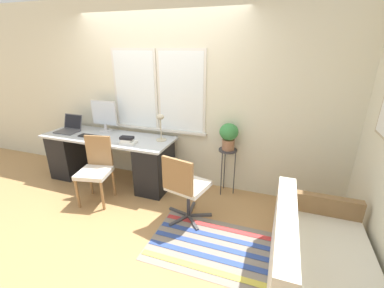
{
  "coord_description": "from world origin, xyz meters",
  "views": [
    {
      "loc": [
        1.72,
        -2.71,
        2.04
      ],
      "look_at": [
        0.7,
        0.17,
        0.87
      ],
      "focal_mm": 24.0,
      "sensor_mm": 36.0,
      "label": 1
    }
  ],
  "objects_px": {
    "keyboard": "(91,136)",
    "couch_loveseat": "(316,273)",
    "desk_lamp": "(160,123)",
    "plant_stand": "(228,155)",
    "book_stack": "(128,141)",
    "office_chair_swivel": "(185,186)",
    "laptop": "(69,128)",
    "monitor": "(104,115)",
    "desk_chair_wooden": "(96,168)",
    "mouse": "(106,138)",
    "potted_plant": "(229,135)"
  },
  "relations": [
    {
      "from": "keyboard",
      "to": "couch_loveseat",
      "type": "xyz_separation_m",
      "value": [
        3.1,
        -1.08,
        -0.49
      ]
    },
    {
      "from": "desk_lamp",
      "to": "couch_loveseat",
      "type": "bearing_deg",
      "value": -32.66
    },
    {
      "from": "desk_lamp",
      "to": "plant_stand",
      "type": "distance_m",
      "value": 1.06
    },
    {
      "from": "book_stack",
      "to": "office_chair_swivel",
      "type": "xyz_separation_m",
      "value": [
        1.01,
        -0.39,
        -0.32
      ]
    },
    {
      "from": "laptop",
      "to": "office_chair_swivel",
      "type": "xyz_separation_m",
      "value": [
        2.21,
        -0.56,
        -0.33
      ]
    },
    {
      "from": "monitor",
      "to": "laptop",
      "type": "bearing_deg",
      "value": -159.32
    },
    {
      "from": "desk_lamp",
      "to": "book_stack",
      "type": "height_order",
      "value": "desk_lamp"
    },
    {
      "from": "office_chair_swivel",
      "to": "couch_loveseat",
      "type": "relative_size",
      "value": 0.6
    },
    {
      "from": "keyboard",
      "to": "monitor",
      "type": "bearing_deg",
      "value": 84.97
    },
    {
      "from": "couch_loveseat",
      "to": "desk_chair_wooden",
      "type": "bearing_deg",
      "value": 76.2
    },
    {
      "from": "desk_chair_wooden",
      "to": "laptop",
      "type": "bearing_deg",
      "value": 137.63
    },
    {
      "from": "mouse",
      "to": "desk_lamp",
      "type": "relative_size",
      "value": 0.15
    },
    {
      "from": "monitor",
      "to": "couch_loveseat",
      "type": "bearing_deg",
      "value": -24.55
    },
    {
      "from": "book_stack",
      "to": "office_chair_swivel",
      "type": "height_order",
      "value": "office_chair_swivel"
    },
    {
      "from": "laptop",
      "to": "monitor",
      "type": "distance_m",
      "value": 0.62
    },
    {
      "from": "mouse",
      "to": "monitor",
      "type": "bearing_deg",
      "value": 126.36
    },
    {
      "from": "keyboard",
      "to": "book_stack",
      "type": "bearing_deg",
      "value": -5.17
    },
    {
      "from": "mouse",
      "to": "desk_lamp",
      "type": "height_order",
      "value": "desk_lamp"
    },
    {
      "from": "monitor",
      "to": "couch_loveseat",
      "type": "xyz_separation_m",
      "value": [
        3.07,
        -1.4,
        -0.74
      ]
    },
    {
      "from": "laptop",
      "to": "book_stack",
      "type": "height_order",
      "value": "laptop"
    },
    {
      "from": "monitor",
      "to": "couch_loveseat",
      "type": "relative_size",
      "value": 0.33
    },
    {
      "from": "desk_lamp",
      "to": "office_chair_swivel",
      "type": "bearing_deg",
      "value": -46.82
    },
    {
      "from": "monitor",
      "to": "desk_lamp",
      "type": "height_order",
      "value": "monitor"
    },
    {
      "from": "couch_loveseat",
      "to": "desk_lamp",
      "type": "bearing_deg",
      "value": 57.34
    },
    {
      "from": "monitor",
      "to": "desk_lamp",
      "type": "distance_m",
      "value": 1.04
    },
    {
      "from": "keyboard",
      "to": "couch_loveseat",
      "type": "bearing_deg",
      "value": -19.25
    },
    {
      "from": "keyboard",
      "to": "desk_chair_wooden",
      "type": "bearing_deg",
      "value": -47.91
    },
    {
      "from": "desk_lamp",
      "to": "potted_plant",
      "type": "bearing_deg",
      "value": 8.2
    },
    {
      "from": "monitor",
      "to": "potted_plant",
      "type": "distance_m",
      "value": 2.0
    },
    {
      "from": "office_chair_swivel",
      "to": "keyboard",
      "type": "bearing_deg",
      "value": -2.26
    },
    {
      "from": "desk_lamp",
      "to": "keyboard",
      "type": "bearing_deg",
      "value": -168.26
    },
    {
      "from": "mouse",
      "to": "office_chair_swivel",
      "type": "height_order",
      "value": "office_chair_swivel"
    },
    {
      "from": "desk_lamp",
      "to": "plant_stand",
      "type": "relative_size",
      "value": 0.56
    },
    {
      "from": "monitor",
      "to": "desk_lamp",
      "type": "relative_size",
      "value": 1.27
    },
    {
      "from": "office_chair_swivel",
      "to": "laptop",
      "type": "bearing_deg",
      "value": -1.68
    },
    {
      "from": "desk_chair_wooden",
      "to": "couch_loveseat",
      "type": "bearing_deg",
      "value": -25.57
    },
    {
      "from": "keyboard",
      "to": "plant_stand",
      "type": "height_order",
      "value": "keyboard"
    },
    {
      "from": "monitor",
      "to": "keyboard",
      "type": "xyz_separation_m",
      "value": [
        -0.03,
        -0.32,
        -0.25
      ]
    },
    {
      "from": "desk_chair_wooden",
      "to": "plant_stand",
      "type": "bearing_deg",
      "value": 13.28
    },
    {
      "from": "book_stack",
      "to": "laptop",
      "type": "bearing_deg",
      "value": 171.68
    },
    {
      "from": "desk_lamp",
      "to": "potted_plant",
      "type": "relative_size",
      "value": 1.03
    },
    {
      "from": "office_chair_swivel",
      "to": "desk_lamp",
      "type": "bearing_deg",
      "value": -34.2
    },
    {
      "from": "laptop",
      "to": "plant_stand",
      "type": "bearing_deg",
      "value": 5.52
    },
    {
      "from": "monitor",
      "to": "book_stack",
      "type": "bearing_deg",
      "value": -30.18
    },
    {
      "from": "plant_stand",
      "to": "keyboard",
      "type": "bearing_deg",
      "value": -169.93
    },
    {
      "from": "office_chair_swivel",
      "to": "potted_plant",
      "type": "bearing_deg",
      "value": -99.67
    },
    {
      "from": "book_stack",
      "to": "potted_plant",
      "type": "height_order",
      "value": "potted_plant"
    },
    {
      "from": "laptop",
      "to": "desk_chair_wooden",
      "type": "height_order",
      "value": "laptop"
    },
    {
      "from": "book_stack",
      "to": "office_chair_swivel",
      "type": "bearing_deg",
      "value": -21.02
    },
    {
      "from": "mouse",
      "to": "laptop",
      "type": "bearing_deg",
      "value": 170.71
    }
  ]
}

